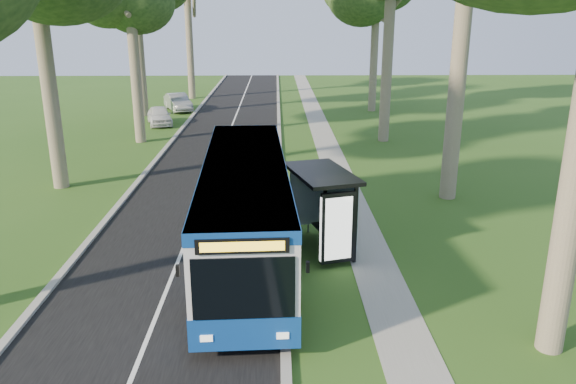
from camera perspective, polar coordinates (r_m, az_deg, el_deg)
name	(u,v)px	position (r m, az deg, el deg)	size (l,w,h in m)	color
ground	(283,252)	(19.56, -0.55, -6.14)	(120.00, 120.00, 0.00)	#2D541A
road	(213,174)	(29.18, -7.67, 1.78)	(7.00, 100.00, 0.02)	black
kerb_east	(280,173)	(28.98, -0.78, 1.93)	(0.25, 100.00, 0.12)	#9E9B93
kerb_west	(144,174)	(29.77, -14.39, 1.79)	(0.25, 100.00, 0.12)	#9E9B93
centre_line	(213,174)	(29.18, -7.67, 1.80)	(0.12, 100.00, 0.01)	white
footpath	(338,174)	(29.17, 5.13, 1.86)	(1.50, 100.00, 0.02)	gray
bus	(245,208)	(18.70, -4.34, -1.66)	(3.19, 12.65, 3.33)	silver
bus_stop_sign	(309,193)	(20.83, 2.11, -0.15)	(0.12, 0.34, 2.44)	gray
bus_shelter	(327,199)	(18.73, 3.97, -0.71)	(2.62, 3.66, 2.83)	black
litter_bin	(295,208)	(22.51, 0.74, -1.68)	(0.50, 0.50, 0.88)	black
car_white	(159,116)	(43.40, -12.93, 7.58)	(1.61, 4.01, 1.36)	silver
car_silver	(178,102)	(49.58, -11.11, 8.94)	(1.54, 4.41, 1.45)	#9B9DA2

